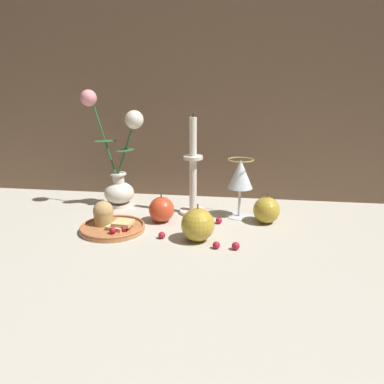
% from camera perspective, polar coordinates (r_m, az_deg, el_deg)
% --- Properties ---
extents(ground_plane, '(2.40, 2.40, 0.00)m').
position_cam_1_polar(ground_plane, '(1.03, -2.55, -5.45)').
color(ground_plane, '#B7B2A3').
rests_on(ground_plane, ground).
extents(wall_back, '(2.40, 0.04, 1.20)m').
position_cam_1_polar(wall_back, '(1.30, 0.06, 25.89)').
color(wall_back, brown).
rests_on(wall_back, ground_plane).
extents(vase, '(0.18, 0.09, 0.36)m').
position_cam_1_polar(vase, '(1.20, -11.17, 3.40)').
color(vase, silver).
rests_on(vase, ground_plane).
extents(plate_with_pastries, '(0.17, 0.17, 0.08)m').
position_cam_1_polar(plate_with_pastries, '(1.03, -12.38, -4.60)').
color(plate_with_pastries, '#B77042').
rests_on(plate_with_pastries, ground_plane).
extents(wine_glass, '(0.08, 0.08, 0.17)m').
position_cam_1_polar(wine_glass, '(1.09, 7.38, 2.35)').
color(wine_glass, silver).
rests_on(wine_glass, ground_plane).
extents(candlestick, '(0.08, 0.08, 0.30)m').
position_cam_1_polar(candlestick, '(1.11, 0.16, 2.07)').
color(candlestick, silver).
rests_on(candlestick, ground_plane).
extents(apple_beside_vase, '(0.07, 0.07, 0.08)m').
position_cam_1_polar(apple_beside_vase, '(1.07, -4.66, -2.67)').
color(apple_beside_vase, '#D14223').
rests_on(apple_beside_vase, ground_plane).
extents(apple_near_glass, '(0.08, 0.08, 0.10)m').
position_cam_1_polar(apple_near_glass, '(0.93, 0.89, -5.00)').
color(apple_near_glass, '#B2932D').
rests_on(apple_near_glass, ground_plane).
extents(apple_at_table_edge, '(0.07, 0.07, 0.09)m').
position_cam_1_polar(apple_at_table_edge, '(1.07, 11.28, -2.72)').
color(apple_at_table_edge, '#B2932D').
rests_on(apple_at_table_edge, ground_plane).
extents(berry_near_plate, '(0.02, 0.02, 0.02)m').
position_cam_1_polar(berry_near_plate, '(1.04, 0.28, -4.74)').
color(berry_near_plate, '#AD192D').
rests_on(berry_near_plate, ground_plane).
extents(berry_front_center, '(0.02, 0.02, 0.02)m').
position_cam_1_polar(berry_front_center, '(1.06, 4.11, -4.35)').
color(berry_front_center, '#AD192D').
rests_on(berry_front_center, ground_plane).
extents(berry_by_glass_stem, '(0.02, 0.02, 0.02)m').
position_cam_1_polar(berry_by_glass_stem, '(0.90, 3.73, -8.07)').
color(berry_by_glass_stem, '#AD192D').
rests_on(berry_by_glass_stem, ground_plane).
extents(berry_under_candlestick, '(0.02, 0.02, 0.02)m').
position_cam_1_polar(berry_under_candlestick, '(0.96, -4.62, -6.57)').
color(berry_under_candlestick, '#AD192D').
rests_on(berry_under_candlestick, ground_plane).
extents(berry_far_right, '(0.02, 0.02, 0.02)m').
position_cam_1_polar(berry_far_right, '(0.90, 6.68, -8.16)').
color(berry_far_right, '#AD192D').
rests_on(berry_far_right, ground_plane).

